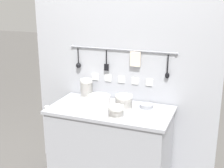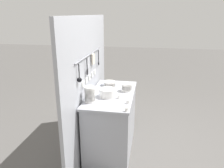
# 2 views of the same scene
# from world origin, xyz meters

# --- Properties ---
(counter) EXTENTS (1.18, 0.60, 0.85)m
(counter) POSITION_xyz_m (0.00, 0.00, 0.43)
(counter) COLOR #9EA0A8
(counter) RESTS_ON ground
(back_wall) EXTENTS (1.98, 0.09, 1.88)m
(back_wall) POSITION_xyz_m (-0.00, 0.34, 0.94)
(back_wall) COLOR #A8AAB2
(back_wall) RESTS_ON ground
(bowl_stack_back_corner) EXTENTS (0.16, 0.16, 0.13)m
(bowl_stack_back_corner) POSITION_xyz_m (0.12, 0.05, 0.92)
(bowl_stack_back_corner) COLOR white
(bowl_stack_back_corner) RESTS_ON counter
(bowl_stack_nested_right) EXTENTS (0.13, 0.13, 0.20)m
(bowl_stack_nested_right) POSITION_xyz_m (-0.35, 0.21, 0.95)
(bowl_stack_nested_right) COLOR white
(bowl_stack_nested_right) RESTS_ON counter
(bowl_stack_tall_left) EXTENTS (0.14, 0.14, 0.11)m
(bowl_stack_tall_left) POSITION_xyz_m (0.13, -0.19, 0.91)
(bowl_stack_tall_left) COLOR white
(bowl_stack_tall_left) RESTS_ON counter
(plate_stack) EXTENTS (0.22, 0.22, 0.11)m
(plate_stack) POSITION_xyz_m (-0.13, 0.03, 0.91)
(plate_stack) COLOR white
(plate_stack) RESTS_ON counter
(steel_mixing_bowl) EXTENTS (0.13, 0.13, 0.04)m
(steel_mixing_bowl) POSITION_xyz_m (0.32, 0.16, 0.87)
(steel_mixing_bowl) COLOR #93969E
(steel_mixing_bowl) RESTS_ON counter
(cup_mid_row) EXTENTS (0.04, 0.04, 0.05)m
(cup_mid_row) POSITION_xyz_m (0.43, 0.12, 0.87)
(cup_mid_row) COLOR white
(cup_mid_row) RESTS_ON counter
(cup_beside_plates) EXTENTS (0.04, 0.04, 0.05)m
(cup_beside_plates) POSITION_xyz_m (-0.54, -0.26, 0.87)
(cup_beside_plates) COLOR white
(cup_beside_plates) RESTS_ON counter
(cup_centre) EXTENTS (0.04, 0.04, 0.05)m
(cup_centre) POSITION_xyz_m (0.24, 0.03, 0.87)
(cup_centre) COLOR white
(cup_centre) RESTS_ON counter
(cup_edge_far) EXTENTS (0.04, 0.04, 0.05)m
(cup_edge_far) POSITION_xyz_m (-0.17, -0.12, 0.87)
(cup_edge_far) COLOR white
(cup_edge_far) RESTS_ON counter
(cup_front_right) EXTENTS (0.04, 0.04, 0.05)m
(cup_front_right) POSITION_xyz_m (-0.32, -0.25, 0.87)
(cup_front_right) COLOR white
(cup_front_right) RESTS_ON counter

